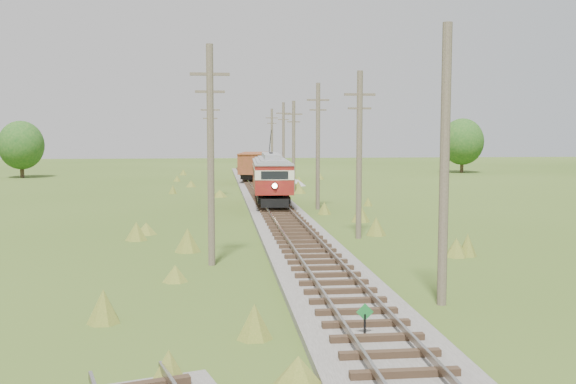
{
  "coord_description": "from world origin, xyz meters",
  "views": [
    {
      "loc": [
        -3.92,
        -14.27,
        5.4
      ],
      "look_at": [
        0.0,
        21.41,
        2.15
      ],
      "focal_mm": 40.0,
      "sensor_mm": 36.0,
      "label": 1
    }
  ],
  "objects": [
    {
      "name": "utility_pole_r_1",
      "position": [
        3.1,
        5.0,
        4.4
      ],
      "size": [
        0.3,
        0.3,
        8.8
      ],
      "color": "brown",
      "rests_on": "ground"
    },
    {
      "name": "tree_mid_b",
      "position": [
        30.0,
        72.0,
        4.33
      ],
      "size": [
        5.88,
        5.88,
        7.57
      ],
      "color": "#38281C",
      "rests_on": "ground"
    },
    {
      "name": "utility_pole_r_3",
      "position": [
        3.2,
        31.0,
        4.63
      ],
      "size": [
        1.6,
        0.3,
        9.0
      ],
      "color": "brown",
      "rests_on": "ground"
    },
    {
      "name": "utility_pole_r_2",
      "position": [
        3.3,
        18.0,
        4.42
      ],
      "size": [
        1.6,
        0.3,
        8.6
      ],
      "color": "brown",
      "rests_on": "ground"
    },
    {
      "name": "tree_mid_a",
      "position": [
        -28.0,
        68.0,
        4.02
      ],
      "size": [
        5.46,
        5.46,
        7.03
      ],
      "color": "#38281C",
      "rests_on": "ground"
    },
    {
      "name": "railbed_main",
      "position": [
        0.0,
        34.0,
        0.19
      ],
      "size": [
        3.6,
        96.0,
        0.57
      ],
      "color": "#605B54",
      "rests_on": "ground"
    },
    {
      "name": "utility_pole_r_5",
      "position": [
        3.4,
        57.0,
        4.58
      ],
      "size": [
        1.6,
        0.3,
        8.9
      ],
      "color": "brown",
      "rests_on": "ground"
    },
    {
      "name": "utility_pole_l_a",
      "position": [
        -4.2,
        12.0,
        4.63
      ],
      "size": [
        1.6,
        0.3,
        9.0
      ],
      "color": "brown",
      "rests_on": "ground"
    },
    {
      "name": "switch_marker",
      "position": [
        -0.2,
        1.5,
        0.63
      ],
      "size": [
        0.45,
        0.06,
        1.08
      ],
      "color": "black",
      "rests_on": "ground"
    },
    {
      "name": "streetcar",
      "position": [
        -0.0,
        32.85,
        2.44
      ],
      "size": [
        3.07,
        11.32,
        5.13
      ],
      "rotation": [
        0.0,
        0.0,
        -0.04
      ],
      "color": "black",
      "rests_on": "ground"
    },
    {
      "name": "utility_pole_l_b",
      "position": [
        -4.5,
        40.0,
        4.42
      ],
      "size": [
        1.6,
        0.3,
        8.6
      ],
      "color": "brown",
      "rests_on": "ground"
    },
    {
      "name": "gravel_pile",
      "position": [
        3.72,
        52.74,
        0.54
      ],
      "size": [
        3.18,
        3.37,
        1.15
      ],
      "color": "gray",
      "rests_on": "ground"
    },
    {
      "name": "utility_pole_r_4",
      "position": [
        3.0,
        44.0,
        4.32
      ],
      "size": [
        1.6,
        0.3,
        8.4
      ],
      "color": "brown",
      "rests_on": "ground"
    },
    {
      "name": "gondola",
      "position": [
        0.0,
        56.14,
        2.07
      ],
      "size": [
        3.87,
        8.69,
        2.79
      ],
      "rotation": [
        0.0,
        0.0,
        -0.14
      ],
      "color": "black",
      "rests_on": "ground"
    },
    {
      "name": "utility_pole_r_6",
      "position": [
        3.2,
        70.0,
        4.47
      ],
      "size": [
        1.6,
        0.3,
        8.7
      ],
      "color": "brown",
      "rests_on": "ground"
    },
    {
      "name": "ground",
      "position": [
        0.0,
        0.0,
        0.0
      ],
      "size": [
        260.0,
        260.0,
        0.0
      ],
      "primitive_type": "plane",
      "color": "#375318",
      "rests_on": "ground"
    }
  ]
}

